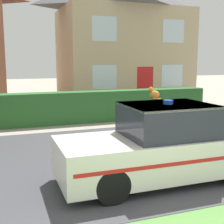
{
  "coord_description": "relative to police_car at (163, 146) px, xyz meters",
  "views": [
    {
      "loc": [
        -2.56,
        -2.94,
        2.49
      ],
      "look_at": [
        0.35,
        5.13,
        1.05
      ],
      "focal_mm": 50.0,
      "sensor_mm": 36.0,
      "label": 1
    }
  ],
  "objects": [
    {
      "name": "road_strip",
      "position": [
        -0.53,
        1.89,
        -0.73
      ],
      "size": [
        28.0,
        6.54,
        0.01
      ],
      "primitive_type": "cube",
      "color": "#424247",
      "rests_on": "ground"
    },
    {
      "name": "cat",
      "position": [
        -0.09,
        0.26,
        1.06
      ],
      "size": [
        0.24,
        0.29,
        0.26
      ],
      "rotation": [
        0.0,
        0.0,
        2.39
      ],
      "color": "orange",
      "rests_on": "police_car"
    },
    {
      "name": "house_right",
      "position": [
        4.43,
        13.34,
        3.37
      ],
      "size": [
        8.03,
        5.52,
        8.05
      ],
      "color": "tan",
      "rests_on": "ground"
    },
    {
      "name": "police_car",
      "position": [
        0.0,
        0.0,
        0.0
      ],
      "size": [
        4.27,
        1.63,
        1.68
      ],
      "rotation": [
        0.0,
        0.0,
        3.14
      ],
      "color": "black",
      "rests_on": "road_strip"
    },
    {
      "name": "garden_hedge",
      "position": [
        -0.03,
        6.54,
        -0.11
      ],
      "size": [
        10.94,
        0.74,
        1.24
      ],
      "primitive_type": "cube",
      "color": "#2D662D",
      "rests_on": "ground"
    }
  ]
}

